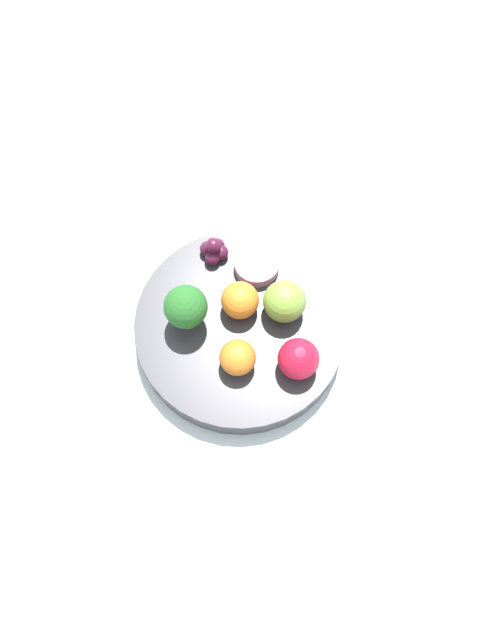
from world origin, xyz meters
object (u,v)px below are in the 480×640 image
Objects in this scene: bowl at (240,329)px; apple_green at (284,301)px; apple_red at (298,359)px; orange_front at (238,358)px; grape_cluster at (214,250)px; broccoli at (186,308)px; orange_back at (240,300)px; small_cup at (257,265)px.

apple_green is (-0.04, -0.03, 0.04)m from bowl.
apple_red reaches higher than orange_front.
apple_red reaches higher than grape_cluster.
bowl is 0.06m from orange_front.
apple_green is at bearing 159.50° from grape_cluster.
apple_green is at bearing -57.68° from apple_red.
apple_red is 0.07m from apple_green.
broccoli is at bearing -21.44° from orange_front.
orange_back reaches higher than small_cup.
broccoli is 1.56× the size of orange_front.
broccoli is at bearing 35.49° from orange_back.
orange_back is (0.05, 0.02, -0.00)m from apple_green.
grape_cluster is at bearing -34.84° from apple_red.
orange_front is 0.07m from orange_back.
small_cup is (0.02, -0.12, -0.01)m from orange_front.
apple_red is at bearing 130.75° from small_cup.
bowl is 3.87× the size of broccoli.
apple_green is 0.05m from orange_back.
orange_back is at bearing -68.94° from bowl.
small_cup is (0.05, -0.04, -0.02)m from apple_green.
apple_green reaches higher than small_cup.
orange_back is at bearing 135.00° from grape_cluster.
orange_front is (0.06, 0.02, -0.00)m from apple_red.
apple_red is at bearing 177.14° from broccoli.
orange_front is 0.13m from small_cup.
apple_red reaches higher than bowl.
bowl is 0.10m from grape_cluster.
apple_red is at bearing 145.16° from grape_cluster.
orange_back is (-0.05, -0.04, -0.01)m from broccoli.
small_cup is at bearing -89.60° from orange_back.
grape_cluster reaches higher than bowl.
apple_green is 0.92× the size of small_cup.
bowl is 4.59× the size of small_cup.
small_cup reaches higher than bowl.
orange_front is at bearing 158.56° from broccoli.
apple_green is 1.21× the size of orange_front.
small_cup is (-0.05, -0.09, -0.03)m from broccoli.
apple_red is (-0.14, 0.01, -0.01)m from broccoli.
broccoli reaches higher than orange_back.
bowl is 6.97× the size of grape_cluster.
orange_front is (-0.07, 0.03, -0.02)m from broccoli.
apple_green reaches higher than grape_cluster.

